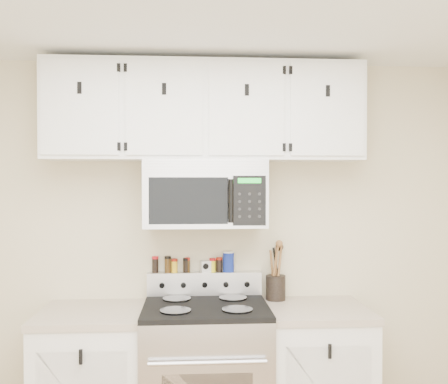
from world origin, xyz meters
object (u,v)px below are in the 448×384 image
at_px(range, 206,380).
at_px(salt_canister, 228,262).
at_px(utensil_crock, 276,285).
at_px(microwave, 205,193).

relative_size(range, salt_canister, 7.96).
bearing_deg(range, salt_canister, 60.33).
xyz_separation_m(utensil_crock, salt_canister, (-0.31, 0.06, 0.15)).
distance_m(range, microwave, 1.15).
relative_size(microwave, salt_canister, 5.50).
height_order(utensil_crock, salt_canister, utensil_crock).
xyz_separation_m(microwave, salt_canister, (0.16, 0.16, -0.46)).
relative_size(range, microwave, 1.45).
relative_size(range, utensil_crock, 2.91).
relative_size(microwave, utensil_crock, 2.01).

